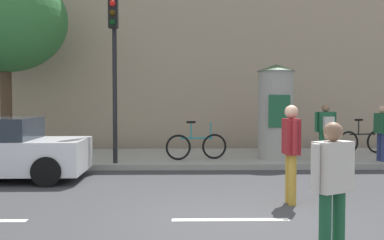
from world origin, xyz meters
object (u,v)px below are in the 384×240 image
object	(u,v)px
bicycle_leaning	(363,141)
pedestrian_in_red_top	(267,119)
traffic_light	(114,54)
pedestrian_near_pole	(326,127)
street_tree	(5,20)
pedestrian_with_backpack	(333,181)
pedestrian_tallest	(291,146)
pedestrian_with_bag	(382,129)
bicycle_upright	(196,146)
poster_column	(276,111)

from	to	relation	value
bicycle_leaning	pedestrian_in_red_top	bearing A→B (deg)	166.97
traffic_light	pedestrian_near_pole	bearing A→B (deg)	4.98
traffic_light	street_tree	world-z (taller)	street_tree
traffic_light	pedestrian_with_backpack	distance (m)	8.20
pedestrian_tallest	bicycle_leaning	xyz separation A→B (m)	(3.73, 6.30, -0.49)
pedestrian_tallest	pedestrian_with_bag	distance (m)	5.73
pedestrian_near_pole	bicycle_leaning	distance (m)	2.40
pedestrian_with_backpack	bicycle_upright	xyz separation A→B (m)	(-1.31, 7.86, -0.39)
pedestrian_tallest	bicycle_leaning	bearing A→B (deg)	59.40
pedestrian_with_backpack	bicycle_upright	size ratio (longest dim) A/B	0.91
street_tree	pedestrian_with_bag	size ratio (longest dim) A/B	3.72
poster_column	pedestrian_near_pole	bearing A→B (deg)	-17.79
pedestrian_in_red_top	bicycle_upright	size ratio (longest dim) A/B	1.03
pedestrian_tallest	pedestrian_near_pole	world-z (taller)	pedestrian_tallest
poster_column	pedestrian_in_red_top	world-z (taller)	poster_column
pedestrian_tallest	pedestrian_with_bag	xyz separation A→B (m)	(3.54, 4.50, 0.02)
bicycle_upright	pedestrian_tallest	bearing A→B (deg)	-72.78
poster_column	pedestrian_in_red_top	size ratio (longest dim) A/B	1.51
pedestrian_with_bag	pedestrian_in_red_top	distance (m)	3.68
pedestrian_with_backpack	pedestrian_near_pole	world-z (taller)	pedestrian_near_pole
street_tree	pedestrian_near_pole	bearing A→B (deg)	-8.91
pedestrian_with_backpack	pedestrian_with_bag	bearing A→B (deg)	63.18
street_tree	pedestrian_in_red_top	bearing A→B (deg)	5.88
poster_column	pedestrian_near_pole	distance (m)	1.45
bicycle_leaning	pedestrian_with_bag	bearing A→B (deg)	-95.74
traffic_light	pedestrian_with_bag	size ratio (longest dim) A/B	2.82
street_tree	pedestrian_with_backpack	bearing A→B (deg)	-52.03
bicycle_leaning	pedestrian_with_backpack	bearing A→B (deg)	-113.10
pedestrian_with_backpack	pedestrian_near_pole	xyz separation A→B (m)	(2.27, 7.61, 0.15)
pedestrian_in_red_top	poster_column	bearing A→B (deg)	-92.57
pedestrian_in_red_top	pedestrian_near_pole	world-z (taller)	pedestrian_in_red_top
pedestrian_tallest	bicycle_upright	size ratio (longest dim) A/B	1.00
pedestrian_with_backpack	pedestrian_tallest	bearing A→B (deg)	85.83
traffic_light	bicycle_upright	size ratio (longest dim) A/B	2.48
pedestrian_with_bag	pedestrian_with_backpack	bearing A→B (deg)	-116.82
pedestrian_near_pole	street_tree	bearing A→B (deg)	171.09
traffic_light	pedestrian_with_bag	distance (m)	7.54
traffic_light	pedestrian_near_pole	xyz separation A→B (m)	(5.77, 0.50, -1.96)
poster_column	pedestrian_with_backpack	size ratio (longest dim) A/B	1.70
traffic_light	pedestrian_in_red_top	bearing A→B (deg)	31.70
pedestrian_near_pole	bicycle_upright	size ratio (longest dim) A/B	0.90
traffic_light	street_tree	size ratio (longest dim) A/B	0.76
traffic_light	pedestrian_tallest	world-z (taller)	traffic_light
pedestrian_with_bag	bicycle_upright	xyz separation A→B (m)	(-5.07, 0.43, -0.50)
bicycle_leaning	bicycle_upright	xyz separation A→B (m)	(-5.25, -1.37, 0.00)
poster_column	pedestrian_tallest	world-z (taller)	poster_column
poster_column	pedestrian_tallest	distance (m)	5.17
traffic_light	street_tree	distance (m)	4.25
pedestrian_in_red_top	bicycle_leaning	world-z (taller)	pedestrian_in_red_top
street_tree	bicycle_leaning	size ratio (longest dim) A/B	3.32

